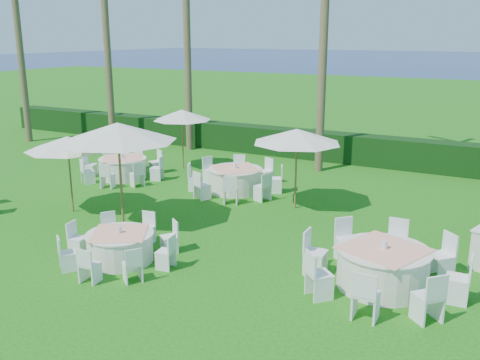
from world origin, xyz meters
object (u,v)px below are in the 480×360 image
object	(u,v)px
banquet_table_b	(120,246)
umbrella_a	(68,143)
umbrella_b	(118,132)
umbrella_d	(297,136)
banquet_table_e	(235,179)
banquet_table_d	(123,167)
banquet_table_c	(383,267)
umbrella_c	(182,115)

from	to	relation	value
banquet_table_b	umbrella_a	size ratio (longest dim) A/B	1.13
umbrella_b	umbrella_d	world-z (taller)	umbrella_b
banquet_table_e	umbrella_d	size ratio (longest dim) A/B	1.17
banquet_table_b	banquet_table_d	distance (m)	7.79
umbrella_a	umbrella_b	world-z (taller)	umbrella_b
banquet_table_d	banquet_table_e	size ratio (longest dim) A/B	0.98
banquet_table_c	banquet_table_d	size ratio (longest dim) A/B	1.13
banquet_table_c	banquet_table_e	world-z (taller)	banquet_table_c
banquet_table_b	banquet_table_e	world-z (taller)	banquet_table_e
umbrella_c	umbrella_b	bearing A→B (deg)	-70.67
umbrella_a	banquet_table_b	bearing A→B (deg)	-30.61
banquet_table_c	umbrella_a	distance (m)	9.72
banquet_table_d	umbrella_d	world-z (taller)	umbrella_d
banquet_table_c	umbrella_d	bearing A→B (deg)	131.79
banquet_table_e	umbrella_c	distance (m)	4.24
banquet_table_b	umbrella_a	bearing A→B (deg)	149.39
banquet_table_b	banquet_table_c	bearing A→B (deg)	14.95
banquet_table_d	umbrella_d	bearing A→B (deg)	-2.73
banquet_table_b	umbrella_a	world-z (taller)	umbrella_a
banquet_table_e	umbrella_d	bearing A→B (deg)	-16.94
banquet_table_c	banquet_table_d	distance (m)	11.67
banquet_table_c	umbrella_b	distance (m)	7.70
umbrella_a	umbrella_b	size ratio (longest dim) A/B	0.78
banquet_table_b	banquet_table_c	distance (m)	6.05
banquet_table_b	banquet_table_c	world-z (taller)	banquet_table_c
umbrella_c	umbrella_d	world-z (taller)	umbrella_d
banquet_table_b	umbrella_b	world-z (taller)	umbrella_b
banquet_table_c	banquet_table_b	bearing A→B (deg)	-165.05
banquet_table_e	banquet_table_b	bearing A→B (deg)	-86.66
umbrella_b	banquet_table_c	bearing A→B (deg)	-2.71
banquet_table_c	umbrella_d	size ratio (longest dim) A/B	1.28
banquet_table_d	banquet_table_b	bearing A→B (deg)	-50.65
banquet_table_b	banquet_table_d	size ratio (longest dim) A/B	0.91
banquet_table_c	umbrella_a	world-z (taller)	umbrella_a
banquet_table_d	banquet_table_e	xyz separation A→B (m)	(4.56, 0.43, 0.02)
banquet_table_c	umbrella_a	size ratio (longest dim) A/B	1.39
banquet_table_b	umbrella_d	size ratio (longest dim) A/B	1.04
umbrella_a	umbrella_b	distance (m)	2.29
banquet_table_b	umbrella_c	size ratio (longest dim) A/B	1.18
umbrella_d	banquet_table_d	bearing A→B (deg)	177.27
umbrella_a	banquet_table_d	bearing A→B (deg)	107.78
banquet_table_e	banquet_table_c	bearing A→B (deg)	-38.20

